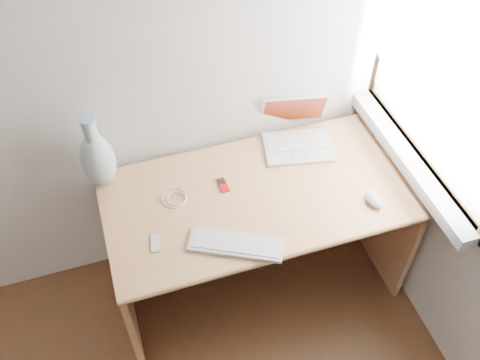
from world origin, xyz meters
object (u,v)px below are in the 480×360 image
object	(u,v)px
laptop	(295,135)
vase	(98,158)
desk	(253,208)
external_keyboard	(236,244)

from	to	relation	value
laptop	vase	distance (m)	0.90
desk	laptop	distance (m)	0.40
vase	desk	bearing A→B (deg)	-16.39
laptop	external_keyboard	distance (m)	0.65
vase	external_keyboard	bearing A→B (deg)	-48.12
desk	laptop	bearing A→B (deg)	32.29
laptop	external_keyboard	xyz separation A→B (m)	(-0.44, -0.48, -0.04)
desk	vase	world-z (taller)	vase
laptop	external_keyboard	size ratio (longest dim) A/B	0.90
desk	laptop	world-z (taller)	laptop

